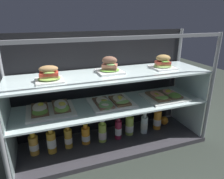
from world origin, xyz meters
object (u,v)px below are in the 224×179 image
Objects in this scene: plated_roll_sandwich_far_right at (110,67)px; open_sandwich_tray_far_right at (111,102)px; orange_fruit_beside_bottles at (164,121)px; juice_bottle_back_left at (129,125)px; juice_bottle_near_post at (68,138)px; juice_bottle_front_left_end at (144,124)px; plated_roll_sandwich_left_of_center at (49,75)px; open_sandwich_tray_left_of_center at (164,96)px; juice_bottle_front_fourth at (34,145)px; juice_bottle_front_right_end at (157,119)px; juice_bottle_back_right at (102,133)px; plated_roll_sandwich_near_right_corner at (163,63)px; juice_bottle_front_middle at (52,142)px; open_sandwich_tray_center at (51,109)px; juice_bottle_tucked_behind at (118,129)px; juice_bottle_back_center at (86,135)px.

plated_roll_sandwich_far_right reaches higher than open_sandwich_tray_far_right.
open_sandwich_tray_far_right is at bearing -171.21° from orange_fruit_beside_bottles.
open_sandwich_tray_far_right is at bearing -165.78° from juice_bottle_back_left.
juice_bottle_front_left_end reaches higher than juice_bottle_near_post.
plated_roll_sandwich_far_right is 0.83m from orange_fruit_beside_bottles.
open_sandwich_tray_left_of_center is (0.92, 0.00, -0.27)m from plated_roll_sandwich_left_of_center.
juice_bottle_front_fourth is (-0.61, 0.01, -0.55)m from plated_roll_sandwich_far_right.
plated_roll_sandwich_left_of_center is 0.74× the size of juice_bottle_front_right_end.
plated_roll_sandwich_left_of_center is 0.86× the size of juice_bottle_near_post.
open_sandwich_tray_left_of_center is at bearing -21.28° from juice_bottle_front_left_end.
juice_bottle_front_fourth is at bearing 178.12° from juice_bottle_back_right.
plated_roll_sandwich_left_of_center is 0.95m from juice_bottle_front_left_end.
plated_roll_sandwich_near_right_corner is 0.28m from open_sandwich_tray_left_of_center.
plated_roll_sandwich_left_of_center is 0.67m from juice_bottle_back_right.
open_sandwich_tray_center is at bearing 39.65° from juice_bottle_front_middle.
plated_roll_sandwich_near_right_corner is 0.82× the size of juice_bottle_tucked_behind.
juice_bottle_front_left_end reaches higher than orange_fruit_beside_bottles.
juice_bottle_tucked_behind is at bearing 15.29° from open_sandwich_tray_far_right.
plated_roll_sandwich_near_right_corner is 0.61m from orange_fruit_beside_bottles.
open_sandwich_tray_far_right is at bearing -178.71° from plated_roll_sandwich_near_right_corner.
juice_bottle_back_right is at bearing 1.06° from juice_bottle_front_middle.
open_sandwich_tray_far_right is (0.46, -0.04, -0.00)m from open_sandwich_tray_center.
plated_roll_sandwich_far_right is 0.84× the size of juice_bottle_back_left.
juice_bottle_front_middle is at bearing -178.94° from juice_bottle_back_right.
plated_roll_sandwich_far_right reaches higher than juice_bottle_back_left.
open_sandwich_tray_left_of_center is 1.50× the size of juice_bottle_back_left.
plated_roll_sandwich_near_right_corner is 0.54× the size of open_sandwich_tray_left_of_center.
juice_bottle_front_left_end is (0.93, -0.02, 0.00)m from juice_bottle_front_fourth.
plated_roll_sandwich_near_right_corner is 0.80× the size of juice_bottle_back_left.
juice_bottle_back_right is 0.91× the size of juice_bottle_back_left.
juice_bottle_tucked_behind is at bearing -2.03° from juice_bottle_front_fourth.
plated_roll_sandwich_left_of_center is at bearing -171.13° from juice_bottle_back_right.
plated_roll_sandwich_near_right_corner is 1.00× the size of juice_bottle_back_center.
open_sandwich_tray_center is 4.34× the size of orange_fruit_beside_bottles.
plated_roll_sandwich_near_right_corner is 0.54× the size of open_sandwich_tray_far_right.
juice_bottle_front_fourth is 2.63× the size of orange_fruit_beside_bottles.
juice_bottle_back_center is at bearing 171.77° from juice_bottle_back_right.
juice_bottle_front_left_end is (0.68, -0.01, 0.00)m from juice_bottle_near_post.
open_sandwich_tray_far_right reaches higher than juice_bottle_front_middle.
orange_fruit_beside_bottles is (1.04, 0.05, -0.32)m from open_sandwich_tray_center.
juice_bottle_front_right_end reaches higher than juice_bottle_tucked_behind.
juice_bottle_back_left is (0.80, 0.00, 0.00)m from juice_bottle_front_fourth.
open_sandwich_tray_left_of_center is at bearing -70.87° from plated_roll_sandwich_near_right_corner.
orange_fruit_beside_bottles is at bearing 5.66° from juice_bottle_back_right.
plated_roll_sandwich_far_right reaches higher than juice_bottle_back_center.
orange_fruit_beside_bottles is at bearing 3.23° from juice_bottle_near_post.
juice_bottle_back_right is 0.54m from juice_bottle_front_right_end.
plated_roll_sandwich_far_right is 0.56× the size of open_sandwich_tray_left_of_center.
plated_roll_sandwich_far_right reaches higher than plated_roll_sandwich_near_right_corner.
juice_bottle_back_right is at bearing 8.87° from plated_roll_sandwich_left_of_center.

